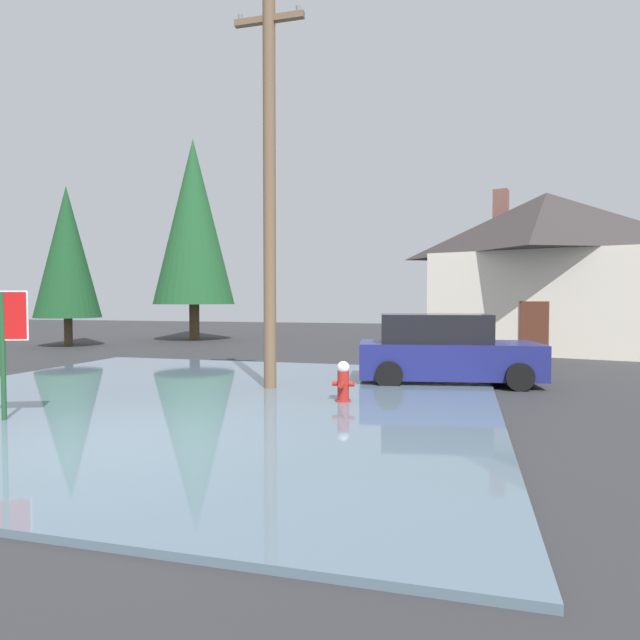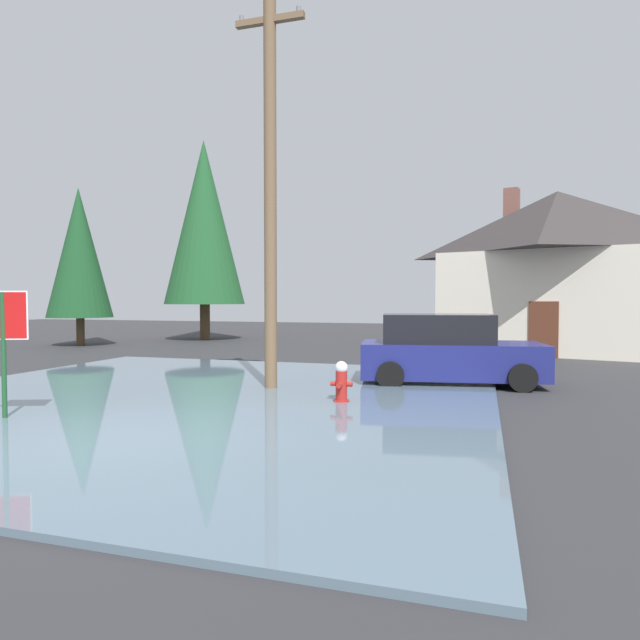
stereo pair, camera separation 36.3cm
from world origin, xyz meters
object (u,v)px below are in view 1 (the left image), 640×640
at_px(stop_sign_near, 2,329).
at_px(pine_tree_mid_left, 67,252).
at_px(fire_hydrant, 343,383).
at_px(utility_pole, 269,186).
at_px(parked_car, 444,351).
at_px(house, 545,269).
at_px(pine_tree_tall_left, 193,222).

bearing_deg(stop_sign_near, pine_tree_mid_left, 126.64).
bearing_deg(fire_hydrant, stop_sign_near, -148.64).
xyz_separation_m(utility_pole, pine_tree_mid_left, (-12.76, 8.80, -0.43)).
bearing_deg(parked_car, utility_pole, -149.94).
bearing_deg(utility_pole, house, 59.20).
bearing_deg(parked_car, house, 70.38).
relative_size(fire_hydrant, parked_car, 0.19).
distance_m(stop_sign_near, pine_tree_tall_left, 19.30).
distance_m(stop_sign_near, fire_hydrant, 6.00).
relative_size(utility_pole, pine_tree_tall_left, 0.86).
relative_size(fire_hydrant, house, 0.09).
relative_size(stop_sign_near, utility_pole, 0.25).
distance_m(fire_hydrant, pine_tree_mid_left, 18.11).
bearing_deg(pine_tree_tall_left, pine_tree_mid_left, -126.91).
bearing_deg(pine_tree_tall_left, house, -4.33).
bearing_deg(fire_hydrant, house, 68.03).
bearing_deg(fire_hydrant, pine_tree_mid_left, 145.96).
bearing_deg(stop_sign_near, utility_pole, 53.45).
xyz_separation_m(fire_hydrant, parked_car, (1.80, 3.28, 0.39)).
height_order(parked_car, pine_tree_tall_left, pine_tree_tall_left).
distance_m(stop_sign_near, house, 19.65).
bearing_deg(house, pine_tree_mid_left, -169.99).
distance_m(fire_hydrant, parked_car, 3.76).
relative_size(pine_tree_tall_left, pine_tree_mid_left, 1.45).
relative_size(house, pine_tree_mid_left, 1.41).
bearing_deg(utility_pole, pine_tree_tall_left, 123.93).
distance_m(utility_pole, pine_tree_mid_left, 15.51).
distance_m(utility_pole, pine_tree_tall_left, 16.46).
height_order(stop_sign_near, pine_tree_tall_left, pine_tree_tall_left).
bearing_deg(pine_tree_tall_left, parked_car, -41.62).
height_order(stop_sign_near, parked_car, stop_sign_near).
distance_m(stop_sign_near, pine_tree_mid_left, 16.39).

